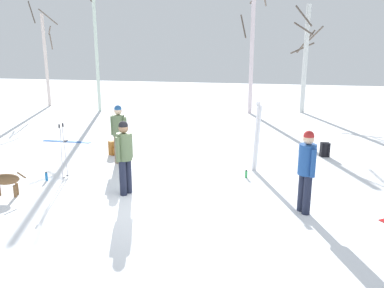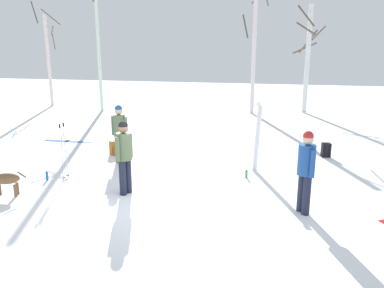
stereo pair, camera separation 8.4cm
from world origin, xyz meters
TOP-DOWN VIEW (x-y plane):
  - ground_plane at (0.00, 0.00)m, footprint 60.00×60.00m
  - person_0 at (-2.07, 2.68)m, footprint 0.52×0.34m
  - person_1 at (-0.94, 0.46)m, footprint 0.34×0.50m
  - person_2 at (3.01, 0.34)m, footprint 0.34×0.46m
  - dog at (-3.55, -0.34)m, footprint 0.85×0.42m
  - ski_pair_planted_0 at (1.85, 2.87)m, footprint 0.21×0.06m
  - ski_pair_lying_0 at (-5.05, 4.69)m, footprint 1.82×0.25m
  - ski_poles_0 at (-2.86, 1.03)m, footprint 0.07×0.27m
  - backpack_0 at (-2.65, 3.50)m, footprint 0.34×0.34m
  - backpack_1 at (3.84, 4.82)m, footprint 0.30×0.32m
  - water_bottle_0 at (-3.27, 0.83)m, footprint 0.06×0.06m
  - water_bottle_1 at (1.66, 2.24)m, footprint 0.07×0.07m
  - birch_tree_0 at (-10.82, 12.44)m, footprint 1.53×1.31m
  - birch_tree_1 at (-7.09, 11.41)m, footprint 1.07×1.07m
  - birch_tree_2 at (0.86, 12.54)m, footprint 1.28×1.17m
  - birch_tree_3 at (3.51, 13.44)m, footprint 1.55×1.49m

SIDE VIEW (x-z plane):
  - ground_plane at x=0.00m, z-range 0.00..0.00m
  - ski_pair_lying_0 at x=-5.05m, z-range -0.01..0.03m
  - water_bottle_1 at x=1.66m, z-range -0.01..0.20m
  - water_bottle_0 at x=-3.27m, z-range -0.01..0.23m
  - backpack_0 at x=-2.65m, z-range -0.01..0.43m
  - backpack_1 at x=3.84m, z-range -0.01..0.43m
  - dog at x=-3.55m, z-range 0.10..0.67m
  - ski_poles_0 at x=-2.86m, z-range 0.05..1.51m
  - ski_pair_planted_0 at x=1.85m, z-range -0.01..1.90m
  - person_0 at x=-2.07m, z-range 0.12..1.84m
  - person_1 at x=-0.94m, z-range 0.12..1.84m
  - person_2 at x=3.01m, z-range 0.12..1.84m
  - birch_tree_0 at x=-10.82m, z-range -0.13..5.72m
  - birch_tree_3 at x=3.51m, z-range 0.16..5.59m
  - birch_tree_2 at x=0.86m, z-range 0.06..6.22m
  - birch_tree_1 at x=-7.09m, z-range 0.10..7.96m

